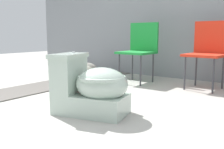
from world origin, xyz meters
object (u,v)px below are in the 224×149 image
at_px(folding_chair_middle, 208,47).
at_px(boulder_near, 86,70).
at_px(toilet, 91,88).
at_px(boulder_far, 86,73).
at_px(folding_chair_left, 140,46).

relative_size(folding_chair_middle, boulder_near, 2.27).
distance_m(toilet, boulder_far, 1.66).
bearing_deg(folding_chair_middle, folding_chair_left, -80.66).
height_order(boulder_near, boulder_far, boulder_near).
relative_size(folding_chair_left, boulder_far, 2.92).
xyz_separation_m(toilet, folding_chair_middle, (0.46, 1.67, 0.29)).
bearing_deg(boulder_far, boulder_near, 131.80).
xyz_separation_m(folding_chair_middle, boulder_far, (-1.60, -0.47, -0.40)).
bearing_deg(toilet, boulder_far, 119.30).
distance_m(boulder_near, boulder_far, 0.34).
relative_size(folding_chair_left, folding_chair_middle, 1.00).
distance_m(folding_chair_middle, boulder_near, 1.89).
relative_size(toilet, boulder_near, 1.91).
bearing_deg(boulder_far, folding_chair_left, 28.74).
bearing_deg(toilet, boulder_near, 119.05).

